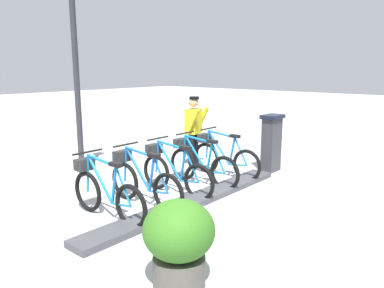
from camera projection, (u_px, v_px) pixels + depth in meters
ground_plane at (193, 204)px, 6.48m from camera, size 60.00×60.00×0.00m
dock_rail_base at (193, 201)px, 6.47m from camera, size 0.44×4.64×0.10m
payment_kiosk at (271, 142)px, 8.43m from camera, size 0.36×0.52×1.28m
bike_docked_0 at (223, 157)px, 8.07m from camera, size 1.72×0.54×1.02m
bike_docked_1 at (200, 163)px, 7.50m from camera, size 1.72×0.54×1.02m
bike_docked_2 at (174, 171)px, 6.93m from camera, size 1.72×0.54×1.02m
bike_docked_3 at (142, 181)px, 6.36m from camera, size 1.72×0.54×1.02m
bike_docked_4 at (105, 192)px, 5.79m from camera, size 1.72×0.54×1.02m
worker_near_rack at (194, 130)px, 8.62m from camera, size 0.52×0.69×1.66m
lamp_post at (75, 51)px, 7.62m from camera, size 0.32×0.32×4.03m
planter_bush at (179, 240)px, 3.92m from camera, size 0.76×0.76×0.97m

